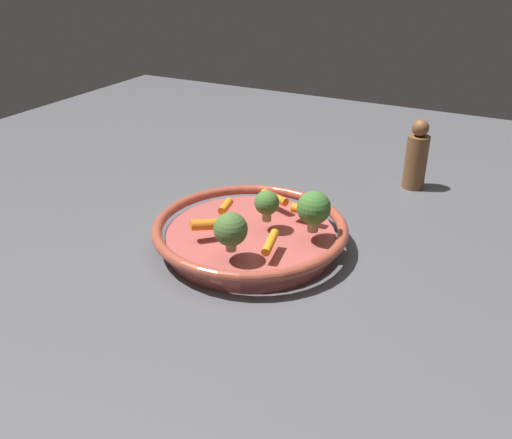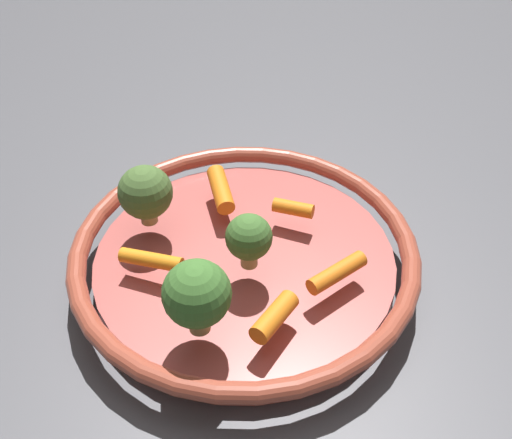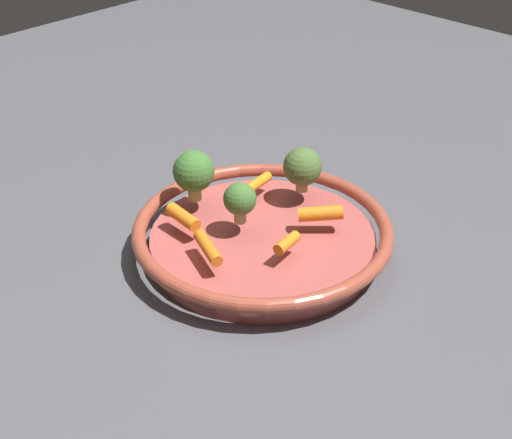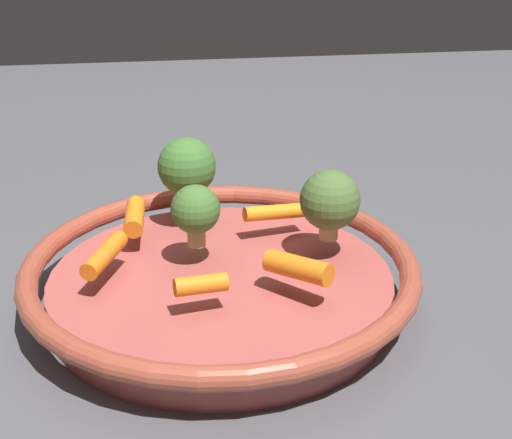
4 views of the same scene
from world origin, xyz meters
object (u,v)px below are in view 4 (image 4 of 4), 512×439
baby_carrot_back (298,268)px  baby_carrot_right (135,217)px  baby_carrot_center (105,256)px  broccoli_floret_mid (187,168)px  baby_carrot_left (275,212)px  baby_carrot_near_rim (201,285)px  serving_bowl (221,279)px  broccoli_floret_edge (330,201)px  broccoli_floret_large (196,211)px

baby_carrot_back → baby_carrot_right: 0.18m
baby_carrot_center → broccoli_floret_mid: (0.08, 0.11, 0.03)m
baby_carrot_left → broccoli_floret_mid: bearing=153.4°
baby_carrot_near_rim → broccoli_floret_mid: bearing=89.5°
serving_bowl → broccoli_floret_edge: bearing=11.0°
baby_carrot_left → baby_carrot_near_rim: 0.15m
baby_carrot_left → baby_carrot_near_rim: size_ratio=1.48×
baby_carrot_back → baby_carrot_near_rim: baby_carrot_back is taller
serving_bowl → baby_carrot_back: 0.08m
broccoli_floret_mid → baby_carrot_back: bearing=-63.9°
baby_carrot_center → baby_carrot_near_rim: same height
broccoli_floret_edge → broccoli_floret_mid: 0.15m
serving_bowl → baby_carrot_back: bearing=-40.8°
baby_carrot_center → baby_carrot_near_rim: (0.07, -0.06, -0.00)m
broccoli_floret_mid → baby_carrot_left: bearing=-26.6°
serving_bowl → baby_carrot_right: (-0.07, 0.07, 0.03)m
baby_carrot_left → baby_carrot_near_rim: (-0.08, -0.13, 0.00)m
broccoli_floret_edge → broccoli_floret_large: size_ratio=1.14×
broccoli_floret_edge → baby_carrot_near_rim: bearing=-146.2°
baby_carrot_center → broccoli_floret_edge: size_ratio=0.98×
broccoli_floret_edge → broccoli_floret_mid: bearing=143.2°
baby_carrot_right → broccoli_floret_edge: size_ratio=0.82×
baby_carrot_near_rim → broccoli_floret_large: 0.09m
baby_carrot_back → broccoli_floret_large: size_ratio=1.04×
baby_carrot_left → broccoli_floret_mid: (-0.08, 0.04, 0.03)m
baby_carrot_back → baby_carrot_center: (-0.15, 0.05, -0.00)m
serving_bowl → baby_carrot_right: bearing=134.4°
serving_bowl → baby_carrot_right: 0.11m
baby_carrot_near_rim → baby_carrot_right: baby_carrot_right is taller
baby_carrot_left → broccoli_floret_edge: size_ratio=0.96×
broccoli_floret_edge → baby_carrot_left: bearing=128.8°
baby_carrot_near_rim → baby_carrot_back: bearing=8.9°
broccoli_floret_mid → serving_bowl: bearing=-79.5°
baby_carrot_center → baby_carrot_left: size_ratio=1.02×
baby_carrot_near_rim → broccoli_floret_large: broccoli_floret_large is taller
broccoli_floret_large → broccoli_floret_mid: broccoli_floret_mid is taller
broccoli_floret_edge → broccoli_floret_large: bearing=178.2°
baby_carrot_back → baby_carrot_near_rim: (-0.08, -0.01, -0.00)m
baby_carrot_left → broccoli_floret_large: broccoli_floret_large is taller
serving_bowl → broccoli_floret_edge: (0.10, 0.02, 0.06)m
broccoli_floret_edge → baby_carrot_center: bearing=-173.9°
baby_carrot_left → broccoli_floret_large: size_ratio=1.10×
broccoli_floret_large → serving_bowl: bearing=-51.0°
serving_bowl → baby_carrot_near_rim: baby_carrot_near_rim is taller
baby_carrot_center → baby_carrot_left: bearing=24.2°
serving_bowl → baby_carrot_center: (-0.10, -0.00, 0.03)m
baby_carrot_right → broccoli_floret_edge: broccoli_floret_edge is taller
baby_carrot_right → broccoli_floret_large: broccoli_floret_large is taller
baby_carrot_center → baby_carrot_right: (0.02, 0.07, 0.00)m
baby_carrot_back → baby_carrot_center: size_ratio=0.93×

